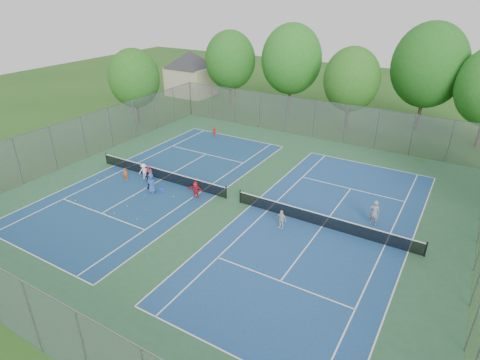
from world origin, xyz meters
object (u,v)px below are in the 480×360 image
Objects in this scene: ball_crate at (162,190)px; net_right at (323,221)px; net_left at (161,175)px; instructor at (374,213)px; ball_hopper at (197,181)px.

net_right is at bearing 7.60° from ball_crate.
net_left is at bearing 180.00° from net_right.
net_left is 40.49× the size of ball_crate.
ball_crate is 0.17× the size of instructor.
ball_hopper is at bearing 58.42° from ball_crate.
ball_hopper reaches higher than ball_crate.
net_left is 6.99× the size of instructor.
net_right is at bearing -4.40° from ball_hopper.
ball_hopper is (1.55, 2.52, 0.10)m from ball_crate.
net_right is 6.99× the size of instructor.
ball_hopper is (-10.98, 0.85, -0.22)m from net_right.
ball_hopper is 13.86m from instructor.
ball_crate is 2.95m from ball_hopper.
net_left is 14.00m from net_right.
net_left reaches higher than ball_hopper.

